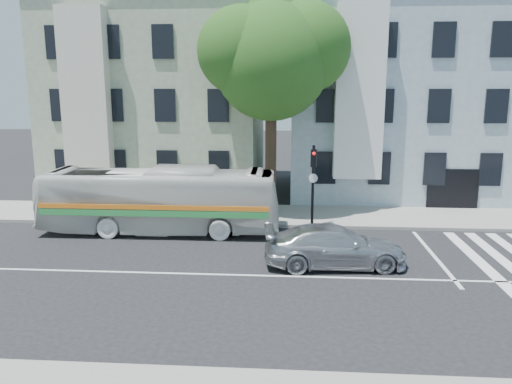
# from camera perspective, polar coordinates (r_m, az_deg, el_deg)

# --- Properties ---
(ground) EXTENTS (120.00, 120.00, 0.00)m
(ground) POSITION_cam_1_polar(r_m,az_deg,el_deg) (17.24, 0.45, -9.55)
(ground) COLOR black
(ground) RESTS_ON ground
(sidewalk_far) EXTENTS (80.00, 4.00, 0.15)m
(sidewalk_far) POSITION_cam_1_polar(r_m,az_deg,el_deg) (24.84, 1.61, -2.68)
(sidewalk_far) COLOR gray
(sidewalk_far) RESTS_ON ground
(building_left) EXTENTS (12.00, 10.00, 11.00)m
(building_left) POSITION_cam_1_polar(r_m,az_deg,el_deg) (32.06, -10.58, 10.19)
(building_left) COLOR gray
(building_left) RESTS_ON ground
(building_right) EXTENTS (12.00, 10.00, 11.00)m
(building_right) POSITION_cam_1_polar(r_m,az_deg,el_deg) (31.62, 15.21, 9.97)
(building_right) COLOR #8EA0A9
(building_right) RESTS_ON ground
(street_tree) EXTENTS (7.30, 5.90, 11.10)m
(street_tree) POSITION_cam_1_polar(r_m,az_deg,el_deg) (24.84, 1.93, 15.36)
(street_tree) COLOR #2D2116
(street_tree) RESTS_ON ground
(bus) EXTENTS (2.62, 10.48, 2.91)m
(bus) POSITION_cam_1_polar(r_m,az_deg,el_deg) (22.29, -10.90, -0.93)
(bus) COLOR silver
(bus) RESTS_ON ground
(sedan) EXTENTS (2.46, 5.20, 1.46)m
(sedan) POSITION_cam_1_polar(r_m,az_deg,el_deg) (18.15, 9.00, -6.14)
(sedan) COLOR #B6B8BE
(sedan) RESTS_ON ground
(hedge) EXTENTS (8.46, 2.82, 0.70)m
(hedge) POSITION_cam_1_polar(r_m,az_deg,el_deg) (24.14, -8.81, -2.20)
(hedge) COLOR #285B1D
(hedge) RESTS_ON sidewalk_far
(traffic_signal) EXTENTS (0.40, 0.52, 3.81)m
(traffic_signal) POSITION_cam_1_polar(r_m,az_deg,el_deg) (22.33, 6.55, 1.86)
(traffic_signal) COLOR black
(traffic_signal) RESTS_ON ground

